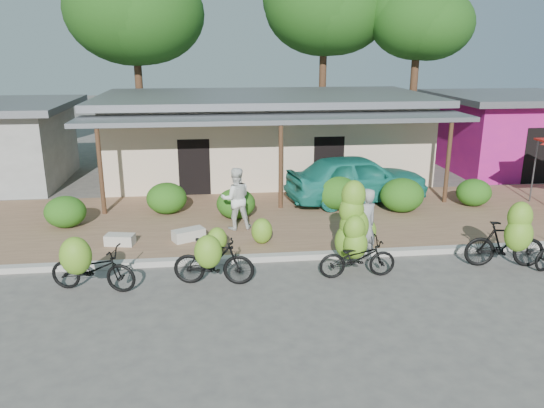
# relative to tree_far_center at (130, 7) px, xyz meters

# --- Properties ---
(ground) EXTENTS (100.00, 100.00, 0.00)m
(ground) POSITION_rel_tree_far_center_xyz_m (5.69, -16.11, -6.88)
(ground) COLOR #514E4B
(ground) RESTS_ON ground
(sidewalk) EXTENTS (60.00, 6.00, 0.12)m
(sidewalk) POSITION_rel_tree_far_center_xyz_m (5.69, -11.11, -6.82)
(sidewalk) COLOR #936F4F
(sidewalk) RESTS_ON ground
(curb) EXTENTS (60.00, 0.25, 0.15)m
(curb) POSITION_rel_tree_far_center_xyz_m (5.69, -14.11, -6.80)
(curb) COLOR #A8A399
(curb) RESTS_ON ground
(shop_main) EXTENTS (13.00, 8.50, 3.35)m
(shop_main) POSITION_rel_tree_far_center_xyz_m (5.69, -5.18, -5.16)
(shop_main) COLOR beige
(shop_main) RESTS_ON ground
(shop_pink) EXTENTS (6.00, 6.00, 3.25)m
(shop_pink) POSITION_rel_tree_far_center_xyz_m (16.19, -5.12, -5.21)
(shop_pink) COLOR #BA1C77
(shop_pink) RESTS_ON ground
(tree_far_center) EXTENTS (6.29, 6.26, 9.28)m
(tree_far_center) POSITION_rel_tree_far_center_xyz_m (0.00, 0.00, 0.00)
(tree_far_center) COLOR #552F22
(tree_far_center) RESTS_ON ground
(tree_center_right) EXTENTS (5.91, 5.85, 9.36)m
(tree_center_right) POSITION_rel_tree_far_center_xyz_m (9.00, 0.50, 0.24)
(tree_center_right) COLOR #552F22
(tree_center_right) RESTS_ON ground
(tree_near_right) EXTENTS (4.67, 4.51, 8.17)m
(tree_near_right) POSITION_rel_tree_far_center_xyz_m (13.00, -1.50, -0.45)
(tree_near_right) COLOR #552F22
(tree_near_right) RESTS_ON ground
(hedge_0) EXTENTS (1.18, 1.06, 0.92)m
(hedge_0) POSITION_rel_tree_far_center_xyz_m (-0.77, -11.20, -6.30)
(hedge_0) COLOR #215E15
(hedge_0) RESTS_ON sidewalk
(hedge_1) EXTENTS (1.26, 1.13, 0.98)m
(hedge_1) POSITION_rel_tree_far_center_xyz_m (2.06, -10.20, -6.27)
(hedge_1) COLOR #215E15
(hedge_1) RESTS_ON sidewalk
(hedge_2) EXTENTS (1.19, 1.07, 0.92)m
(hedge_2) POSITION_rel_tree_far_center_xyz_m (4.19, -10.94, -6.30)
(hedge_2) COLOR #215E15
(hedge_2) RESTS_ON sidewalk
(hedge_3) EXTENTS (1.43, 1.29, 1.12)m
(hedge_3) POSITION_rel_tree_far_center_xyz_m (7.43, -10.40, -6.20)
(hedge_3) COLOR #215E15
(hedge_3) RESTS_ON sidewalk
(hedge_4) EXTENTS (1.39, 1.25, 1.08)m
(hedge_4) POSITION_rel_tree_far_center_xyz_m (9.45, -10.89, -6.22)
(hedge_4) COLOR #215E15
(hedge_4) RESTS_ON sidewalk
(hedge_5) EXTENTS (1.15, 1.03, 0.89)m
(hedge_5) POSITION_rel_tree_far_center_xyz_m (12.04, -10.52, -6.31)
(hedge_5) COLOR #215E15
(hedge_5) RESTS_ON sidewalk
(bike_far_left) EXTENTS (2.05, 1.48, 1.48)m
(bike_far_left) POSITION_rel_tree_far_center_xyz_m (0.80, -15.45, -6.27)
(bike_far_left) COLOR black
(bike_far_left) RESTS_ON ground
(bike_left) EXTENTS (1.89, 1.30, 1.41)m
(bike_left) POSITION_rel_tree_far_center_xyz_m (3.45, -15.44, -6.24)
(bike_left) COLOR black
(bike_left) RESTS_ON ground
(bike_center) EXTENTS (1.80, 1.18, 2.19)m
(bike_center) POSITION_rel_tree_far_center_xyz_m (6.78, -15.04, -6.04)
(bike_center) COLOR black
(bike_center) RESTS_ON ground
(bike_right) EXTENTS (1.98, 1.33, 1.83)m
(bike_right) POSITION_rel_tree_far_center_xyz_m (10.48, -15.32, -6.12)
(bike_right) COLOR black
(bike_right) RESTS_ON ground
(loose_banana_a) EXTENTS (0.50, 0.43, 0.63)m
(loose_banana_a) POSITION_rel_tree_far_center_xyz_m (3.57, -13.60, -6.44)
(loose_banana_a) COLOR #7AA629
(loose_banana_a) RESTS_ON sidewalk
(loose_banana_b) EXTENTS (0.56, 0.47, 0.70)m
(loose_banana_b) POSITION_rel_tree_far_center_xyz_m (4.76, -13.20, -6.41)
(loose_banana_b) COLOR #7AA629
(loose_banana_b) RESTS_ON sidewalk
(loose_banana_c) EXTENTS (0.58, 0.49, 0.73)m
(loose_banana_c) POSITION_rel_tree_far_center_xyz_m (7.49, -13.57, -6.39)
(loose_banana_c) COLOR #7AA629
(loose_banana_c) RESTS_ON sidewalk
(sack_near) EXTENTS (0.94, 0.73, 0.30)m
(sack_near) POSITION_rel_tree_far_center_xyz_m (2.81, -12.70, -6.61)
(sack_near) COLOR beige
(sack_near) RESTS_ON sidewalk
(sack_far) EXTENTS (0.81, 0.52, 0.28)m
(sack_far) POSITION_rel_tree_far_center_xyz_m (1.01, -12.86, -6.62)
(sack_far) COLOR beige
(sack_far) RESTS_ON sidewalk
(vendor) EXTENTS (0.82, 0.71, 1.90)m
(vendor) POSITION_rel_tree_far_center_xyz_m (7.19, -14.47, -5.93)
(vendor) COLOR gray
(vendor) RESTS_ON ground
(bystander) EXTENTS (0.94, 0.76, 1.80)m
(bystander) POSITION_rel_tree_far_center_xyz_m (4.15, -11.91, -5.86)
(bystander) COLOR silver
(bystander) RESTS_ON sidewalk
(teal_van) EXTENTS (5.04, 2.78, 1.62)m
(teal_van) POSITION_rel_tree_far_center_xyz_m (8.33, -9.61, -5.95)
(teal_van) COLOR #1C7F71
(teal_van) RESTS_ON sidewalk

